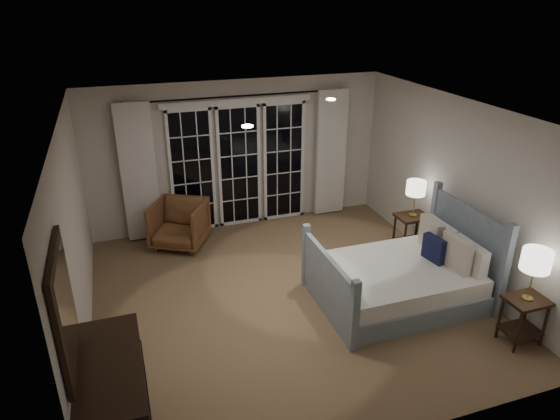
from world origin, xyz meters
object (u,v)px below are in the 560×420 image
object	(u,v)px
bed	(402,278)
nightstand_right	(411,228)
dresser	(115,407)
lamp_left	(536,261)
nightstand_left	(524,314)
lamp_right	(416,188)
armchair	(179,224)

from	to	relation	value
bed	nightstand_right	size ratio (longest dim) A/B	3.30
nightstand_right	dresser	size ratio (longest dim) A/B	0.47
lamp_left	nightstand_right	bearing A→B (deg)	90.43
nightstand_left	lamp_right	world-z (taller)	lamp_right
armchair	dresser	xyz separation A→B (m)	(-1.09, -3.77, 0.10)
nightstand_left	nightstand_right	world-z (taller)	nightstand_right
lamp_right	lamp_left	bearing A→B (deg)	-89.57
bed	nightstand_left	world-z (taller)	bed
bed	lamp_right	distance (m)	1.57
nightstand_right	dresser	distance (m)	5.07
nightstand_right	lamp_right	world-z (taller)	lamp_right
nightstand_right	bed	bearing A→B (deg)	-126.73
nightstand_left	lamp_right	bearing A→B (deg)	90.43
bed	dresser	bearing A→B (deg)	-160.80
armchair	lamp_right	bearing A→B (deg)	6.50
bed	armchair	size ratio (longest dim) A/B	2.54
lamp_right	nightstand_right	bearing A→B (deg)	0.00
lamp_right	dresser	size ratio (longest dim) A/B	0.42
nightstand_left	lamp_left	size ratio (longest dim) A/B	0.95
dresser	nightstand_left	bearing A→B (deg)	0.55
nightstand_left	dresser	distance (m)	4.49
nightstand_left	armchair	bearing A→B (deg)	132.42
bed	nightstand_left	bearing A→B (deg)	-55.61
nightstand_left	bed	bearing A→B (deg)	124.39
bed	dresser	xyz separation A→B (m)	(-3.65, -1.27, 0.16)
nightstand_right	armchair	distance (m)	3.66
lamp_left	lamp_right	world-z (taller)	lamp_left
bed	lamp_left	bearing A→B (deg)	-55.61
armchair	nightstand_right	bearing A→B (deg)	6.50
nightstand_left	armchair	xyz separation A→B (m)	(-3.40, 3.72, -0.02)
nightstand_left	armchair	world-z (taller)	armchair
nightstand_left	lamp_left	distance (m)	0.70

